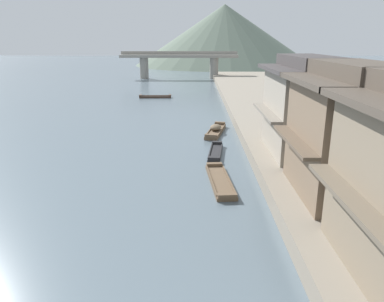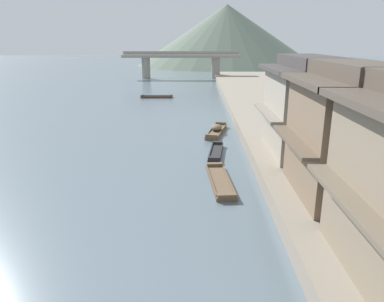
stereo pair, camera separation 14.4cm
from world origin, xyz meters
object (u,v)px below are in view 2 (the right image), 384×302
object	(u,v)px
boat_moored_second	(216,152)
stone_bridge	(181,61)
boat_moored_far	(220,181)
boat_moored_nearest	(157,97)
house_waterfront_second	(351,132)
house_waterfront_tall	(306,106)
boat_moored_third	(216,130)

from	to	relation	value
boat_moored_second	stone_bridge	world-z (taller)	stone_bridge
boat_moored_second	boat_moored_far	size ratio (longest dim) A/B	0.82
boat_moored_nearest	house_waterfront_second	distance (m)	38.44
house_waterfront_second	house_waterfront_tall	distance (m)	6.82
house_waterfront_second	stone_bridge	distance (m)	64.17
boat_moored_third	house_waterfront_second	bearing A→B (deg)	-70.55
boat_moored_nearest	stone_bridge	size ratio (longest dim) A/B	0.19
boat_moored_second	stone_bridge	xyz separation A→B (m)	(-5.05, 54.33, 3.56)
boat_moored_nearest	boat_moored_far	xyz separation A→B (m)	(7.25, -32.62, -0.02)
boat_moored_second	boat_moored_third	distance (m)	6.27
boat_moored_second	house_waterfront_second	bearing A→B (deg)	-57.51
boat_moored_far	stone_bridge	bearing A→B (deg)	94.81
boat_moored_second	stone_bridge	size ratio (longest dim) A/B	0.18
boat_moored_nearest	house_waterfront_tall	size ratio (longest dim) A/B	0.63
boat_moored_nearest	boat_moored_second	distance (m)	28.01
boat_moored_nearest	boat_moored_second	xyz separation A→B (m)	(7.27, -27.05, 0.00)
boat_moored_second	house_waterfront_second	distance (m)	11.24
house_waterfront_tall	stone_bridge	world-z (taller)	house_waterfront_tall
boat_moored_far	house_waterfront_tall	world-z (taller)	house_waterfront_tall
boat_moored_third	house_waterfront_second	distance (m)	16.51
boat_moored_nearest	house_waterfront_tall	distance (m)	32.08
boat_moored_nearest	boat_moored_third	size ratio (longest dim) A/B	0.86
boat_moored_third	boat_moored_nearest	bearing A→B (deg)	110.06
boat_moored_nearest	stone_bridge	xyz separation A→B (m)	(2.22, 27.27, 3.56)
boat_moored_third	house_waterfront_tall	distance (m)	10.50
boat_moored_second	house_waterfront_tall	world-z (taller)	house_waterfront_tall
boat_moored_nearest	boat_moored_third	xyz separation A→B (m)	(7.60, -20.80, 0.13)
boat_moored_third	stone_bridge	world-z (taller)	stone_bridge
boat_moored_far	boat_moored_nearest	bearing A→B (deg)	102.54
boat_moored_far	boat_moored_second	bearing A→B (deg)	89.82
boat_moored_nearest	house_waterfront_second	size ratio (longest dim) A/B	0.70
boat_moored_second	house_waterfront_second	world-z (taller)	house_waterfront_second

